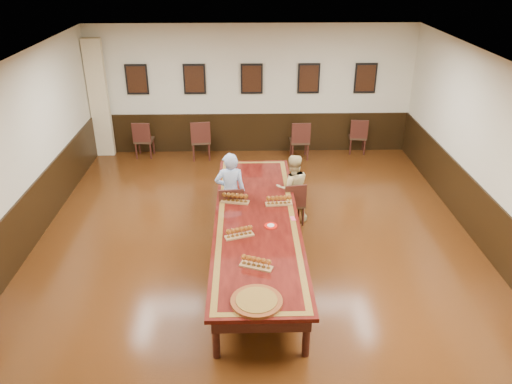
{
  "coord_description": "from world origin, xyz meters",
  "views": [
    {
      "loc": [
        -0.18,
        -7.22,
        4.82
      ],
      "look_at": [
        0.0,
        0.5,
        1.0
      ],
      "focal_mm": 35.0,
      "sensor_mm": 36.0,
      "label": 1
    }
  ],
  "objects_px": {
    "carved_platter": "(257,301)",
    "spare_chair_c": "(300,140)",
    "chair_woman": "(293,202)",
    "spare_chair_a": "(144,139)",
    "person_man": "(230,192)",
    "person_woman": "(292,188)",
    "spare_chair_d": "(358,135)",
    "spare_chair_b": "(201,139)",
    "conference_table": "(257,226)",
    "chair_man": "(231,208)"
  },
  "relations": [
    {
      "from": "chair_woman",
      "to": "spare_chair_d",
      "type": "bearing_deg",
      "value": -127.53
    },
    {
      "from": "person_woman",
      "to": "spare_chair_c",
      "type": "bearing_deg",
      "value": -107.17
    },
    {
      "from": "person_man",
      "to": "chair_man",
      "type": "bearing_deg",
      "value": 90.0
    },
    {
      "from": "carved_platter",
      "to": "spare_chair_c",
      "type": "bearing_deg",
      "value": 79.43
    },
    {
      "from": "carved_platter",
      "to": "person_man",
      "type": "bearing_deg",
      "value": 97.29
    },
    {
      "from": "chair_man",
      "to": "spare_chair_b",
      "type": "relative_size",
      "value": 0.95
    },
    {
      "from": "person_man",
      "to": "carved_platter",
      "type": "xyz_separation_m",
      "value": [
        0.4,
        -3.15,
        0.01
      ]
    },
    {
      "from": "spare_chair_b",
      "to": "carved_platter",
      "type": "relative_size",
      "value": 1.25
    },
    {
      "from": "spare_chair_b",
      "to": "conference_table",
      "type": "relative_size",
      "value": 0.2
    },
    {
      "from": "spare_chair_b",
      "to": "person_woman",
      "type": "relative_size",
      "value": 0.75
    },
    {
      "from": "spare_chair_c",
      "to": "spare_chair_d",
      "type": "distance_m",
      "value": 1.57
    },
    {
      "from": "spare_chair_d",
      "to": "carved_platter",
      "type": "xyz_separation_m",
      "value": [
        -2.77,
        -6.98,
        0.31
      ]
    },
    {
      "from": "spare_chair_c",
      "to": "person_woman",
      "type": "distance_m",
      "value": 3.2
    },
    {
      "from": "spare_chair_b",
      "to": "spare_chair_c",
      "type": "bearing_deg",
      "value": 172.28
    },
    {
      "from": "spare_chair_a",
      "to": "spare_chair_d",
      "type": "distance_m",
      "value": 5.43
    },
    {
      "from": "person_man",
      "to": "conference_table",
      "type": "height_order",
      "value": "person_man"
    },
    {
      "from": "chair_woman",
      "to": "conference_table",
      "type": "relative_size",
      "value": 0.17
    },
    {
      "from": "spare_chair_a",
      "to": "person_man",
      "type": "height_order",
      "value": "person_man"
    },
    {
      "from": "chair_woman",
      "to": "conference_table",
      "type": "xyz_separation_m",
      "value": [
        -0.72,
        -1.2,
        0.18
      ]
    },
    {
      "from": "chair_man",
      "to": "person_woman",
      "type": "bearing_deg",
      "value": -165.08
    },
    {
      "from": "conference_table",
      "to": "person_woman",
      "type": "bearing_deg",
      "value": 61.25
    },
    {
      "from": "spare_chair_d",
      "to": "person_woman",
      "type": "height_order",
      "value": "person_woman"
    },
    {
      "from": "chair_man",
      "to": "spare_chair_d",
      "type": "xyz_separation_m",
      "value": [
        3.16,
        3.93,
        -0.02
      ]
    },
    {
      "from": "spare_chair_b",
      "to": "person_man",
      "type": "distance_m",
      "value": 3.63
    },
    {
      "from": "chair_woman",
      "to": "spare_chair_c",
      "type": "bearing_deg",
      "value": -106.7
    },
    {
      "from": "person_woman",
      "to": "carved_platter",
      "type": "relative_size",
      "value": 1.68
    },
    {
      "from": "chair_man",
      "to": "spare_chair_d",
      "type": "height_order",
      "value": "chair_man"
    },
    {
      "from": "spare_chair_d",
      "to": "conference_table",
      "type": "xyz_separation_m",
      "value": [
        -2.71,
        -4.81,
        0.15
      ]
    },
    {
      "from": "spare_chair_c",
      "to": "chair_man",
      "type": "bearing_deg",
      "value": 63.98
    },
    {
      "from": "chair_man",
      "to": "spare_chair_c",
      "type": "distance_m",
      "value": 3.93
    },
    {
      "from": "spare_chair_c",
      "to": "conference_table",
      "type": "distance_m",
      "value": 4.61
    },
    {
      "from": "spare_chair_a",
      "to": "person_woman",
      "type": "relative_size",
      "value": 0.7
    },
    {
      "from": "chair_man",
      "to": "person_woman",
      "type": "distance_m",
      "value": 1.25
    },
    {
      "from": "spare_chair_a",
      "to": "person_man",
      "type": "bearing_deg",
      "value": 123.99
    },
    {
      "from": "spare_chair_d",
      "to": "carved_platter",
      "type": "distance_m",
      "value": 7.51
    },
    {
      "from": "person_man",
      "to": "person_woman",
      "type": "height_order",
      "value": "person_man"
    },
    {
      "from": "chair_man",
      "to": "person_man",
      "type": "xyz_separation_m",
      "value": [
        -0.01,
        0.1,
        0.29
      ]
    },
    {
      "from": "spare_chair_d",
      "to": "spare_chair_c",
      "type": "bearing_deg",
      "value": 19.08
    },
    {
      "from": "chair_woman",
      "to": "person_woman",
      "type": "height_order",
      "value": "person_woman"
    },
    {
      "from": "spare_chair_d",
      "to": "spare_chair_a",
      "type": "bearing_deg",
      "value": 7.64
    },
    {
      "from": "conference_table",
      "to": "carved_platter",
      "type": "xyz_separation_m",
      "value": [
        -0.06,
        -2.17,
        0.16
      ]
    },
    {
      "from": "spare_chair_d",
      "to": "person_man",
      "type": "bearing_deg",
      "value": 56.43
    },
    {
      "from": "spare_chair_b",
      "to": "conference_table",
      "type": "height_order",
      "value": "spare_chair_b"
    },
    {
      "from": "spare_chair_b",
      "to": "conference_table",
      "type": "distance_m",
      "value": 4.68
    },
    {
      "from": "spare_chair_a",
      "to": "conference_table",
      "type": "relative_size",
      "value": 0.19
    },
    {
      "from": "chair_man",
      "to": "carved_platter",
      "type": "bearing_deg",
      "value": 92.54
    },
    {
      "from": "chair_woman",
      "to": "spare_chair_a",
      "type": "height_order",
      "value": "spare_chair_a"
    },
    {
      "from": "spare_chair_a",
      "to": "spare_chair_c",
      "type": "relative_size",
      "value": 0.96
    },
    {
      "from": "spare_chair_a",
      "to": "person_woman",
      "type": "height_order",
      "value": "person_woman"
    },
    {
      "from": "spare_chair_a",
      "to": "spare_chair_c",
      "type": "bearing_deg",
      "value": 179.46
    }
  ]
}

